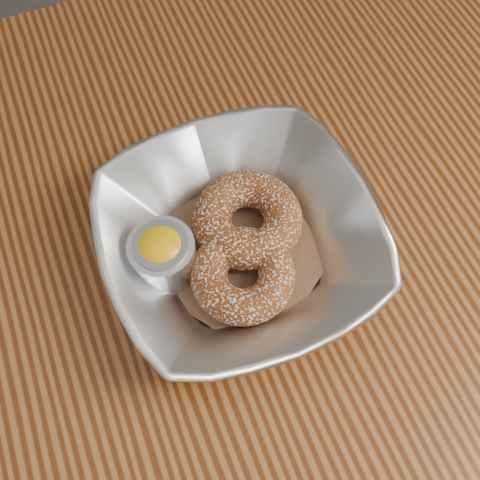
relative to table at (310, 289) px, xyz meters
name	(u,v)px	position (x,y,z in m)	size (l,w,h in m)	color
ground_plane	(275,404)	(0.00, 0.00, -0.65)	(4.00, 4.00, 0.00)	#565659
table	(310,289)	(0.00, 0.00, 0.00)	(1.20, 0.80, 0.75)	brown
serving_bowl	(240,241)	(-0.07, 0.02, 0.13)	(0.23, 0.23, 0.06)	silver
parchment	(240,251)	(-0.07, 0.02, 0.11)	(0.14, 0.14, 0.00)	brown
donut_back	(247,219)	(-0.06, 0.04, 0.13)	(0.10, 0.10, 0.03)	brown
donut_front	(243,275)	(-0.08, -0.01, 0.12)	(0.09, 0.09, 0.03)	brown
ramekin	(163,255)	(-0.14, 0.03, 0.13)	(0.06, 0.06, 0.05)	silver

